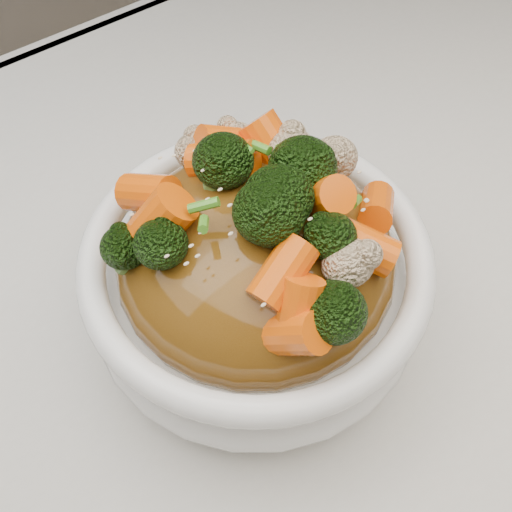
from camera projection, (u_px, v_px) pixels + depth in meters
dining_table at (238, 467)px, 0.76m from camera, size 1.20×0.80×0.75m
tablecloth at (227, 331)px, 0.47m from camera, size 1.20×0.80×0.04m
bowl at (256, 285)px, 0.42m from camera, size 0.25×0.25×0.09m
sauce_base at (256, 259)px, 0.39m from camera, size 0.20×0.20×0.10m
carrots at (256, 191)px, 0.34m from camera, size 0.20×0.20×0.05m
broccoli at (256, 192)px, 0.34m from camera, size 0.20×0.20×0.05m
cauliflower at (256, 195)px, 0.34m from camera, size 0.20×0.20×0.04m
scallions at (256, 190)px, 0.34m from camera, size 0.15×0.15×0.02m
sesame_seeds at (256, 190)px, 0.34m from camera, size 0.18×0.18×0.01m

